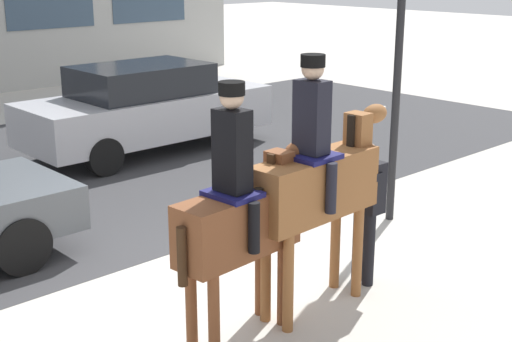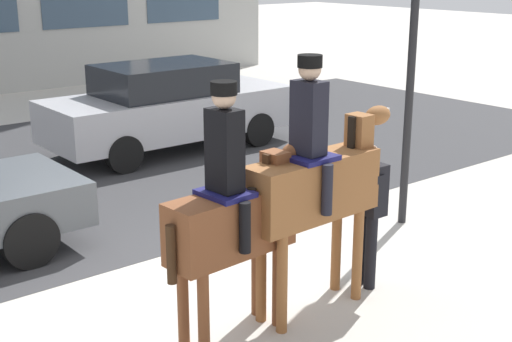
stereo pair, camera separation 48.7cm
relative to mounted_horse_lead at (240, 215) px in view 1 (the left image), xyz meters
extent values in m
plane|color=beige|center=(0.54, 1.59, -1.25)|extent=(80.00, 80.00, 0.00)
cube|color=#38383A|center=(0.54, 6.34, -1.25)|extent=(22.95, 8.50, 0.01)
cube|color=brown|center=(-0.03, 0.00, -0.09)|extent=(1.34, 0.53, 0.60)
cylinder|color=brown|center=(0.43, 0.18, -0.82)|extent=(0.11, 0.11, 0.86)
cylinder|color=brown|center=(0.45, -0.12, -0.82)|extent=(0.11, 0.11, 0.86)
cylinder|color=brown|center=(-0.51, 0.12, -0.82)|extent=(0.11, 0.11, 0.86)
cylinder|color=brown|center=(-0.49, -0.19, -0.82)|extent=(0.11, 0.11, 0.86)
cube|color=brown|center=(0.55, 0.04, 0.25)|extent=(0.22, 0.26, 0.51)
cube|color=#382314|center=(0.43, 0.03, 0.27)|extent=(0.05, 0.08, 0.46)
ellipsoid|color=brown|center=(0.81, 0.06, 0.46)|extent=(0.31, 0.22, 0.18)
cube|color=silver|center=(0.90, 0.06, 0.48)|extent=(0.11, 0.06, 0.07)
cylinder|color=#382314|center=(-0.72, -0.05, -0.20)|extent=(0.09, 0.09, 0.55)
cube|color=#14144C|center=(-0.09, -0.01, 0.23)|extent=(0.42, 0.51, 0.05)
cube|color=black|center=(-0.09, -0.01, 0.64)|extent=(0.24, 0.33, 0.76)
sphere|color=#D1A889|center=(-0.09, -0.01, 1.13)|extent=(0.22, 0.22, 0.22)
cylinder|color=black|center=(-0.09, -0.01, 1.20)|extent=(0.24, 0.24, 0.12)
cylinder|color=black|center=(-0.11, 0.26, -0.03)|extent=(0.11, 0.11, 0.48)
cylinder|color=black|center=(-0.08, -0.28, -0.03)|extent=(0.11, 0.11, 0.48)
cube|color=brown|center=(0.94, -0.09, 0.09)|extent=(1.55, 0.50, 0.64)
cylinder|color=brown|center=(1.48, 0.09, -0.74)|extent=(0.11, 0.11, 1.03)
cylinder|color=brown|center=(1.50, -0.22, -0.74)|extent=(0.11, 0.11, 1.03)
cylinder|color=brown|center=(0.38, 0.05, -0.74)|extent=(0.11, 0.11, 1.03)
cylinder|color=brown|center=(0.39, -0.26, -0.74)|extent=(0.11, 0.11, 1.03)
cube|color=brown|center=(1.61, -0.06, 0.47)|extent=(0.21, 0.25, 0.56)
cube|color=black|center=(1.49, -0.06, 0.49)|extent=(0.04, 0.08, 0.51)
ellipsoid|color=brown|center=(1.90, -0.05, 0.70)|extent=(0.35, 0.21, 0.21)
cube|color=silver|center=(2.01, -0.04, 0.72)|extent=(0.13, 0.05, 0.08)
cylinder|color=black|center=(0.13, -0.12, -0.02)|extent=(0.09, 0.09, 0.55)
cube|color=#14144C|center=(0.86, -0.09, 0.43)|extent=(0.48, 0.50, 0.05)
cube|color=black|center=(0.86, -0.09, 0.82)|extent=(0.23, 0.33, 0.72)
sphere|color=#D1A889|center=(0.86, -0.09, 1.29)|extent=(0.22, 0.22, 0.22)
cylinder|color=black|center=(0.86, -0.09, 1.37)|extent=(0.24, 0.24, 0.12)
cylinder|color=black|center=(0.85, 0.18, 0.15)|extent=(0.11, 0.11, 0.51)
cylinder|color=black|center=(0.87, -0.36, 0.15)|extent=(0.11, 0.11, 0.51)
cylinder|color=black|center=(1.80, -0.13, -0.82)|extent=(0.13, 0.13, 0.87)
cylinder|color=black|center=(1.81, 0.03, -0.82)|extent=(0.13, 0.13, 0.87)
cube|color=black|center=(1.80, -0.05, -0.09)|extent=(0.23, 0.41, 0.58)
sphere|color=#D1A889|center=(1.80, -0.05, 0.29)|extent=(0.20, 0.20, 0.20)
cube|color=black|center=(1.52, -0.23, 0.06)|extent=(0.55, 0.11, 0.09)
cone|color=orange|center=(1.18, -0.22, 0.06)|extent=(0.18, 0.05, 0.04)
cylinder|color=black|center=(-0.93, 2.81, -0.91)|extent=(0.69, 0.22, 0.69)
cube|color=#B7B7BC|center=(3.36, 6.47, -0.53)|extent=(4.79, 1.85, 0.78)
cube|color=black|center=(3.24, 6.47, 0.14)|extent=(2.40, 1.62, 0.56)
cylinder|color=black|center=(4.85, 5.62, -0.92)|extent=(0.67, 0.22, 0.67)
cylinder|color=black|center=(4.85, 7.32, -0.92)|extent=(0.67, 0.22, 0.67)
cylinder|color=black|center=(1.87, 5.62, -0.92)|extent=(0.67, 0.22, 0.67)
cylinder|color=black|center=(1.87, 7.32, -0.92)|extent=(0.67, 0.22, 0.67)
cylinder|color=black|center=(3.73, 1.01, 0.46)|extent=(0.11, 0.11, 3.43)
camera|label=1|loc=(-4.14, -4.71, 2.29)|focal=50.00mm
camera|label=2|loc=(-3.77, -5.03, 2.29)|focal=50.00mm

